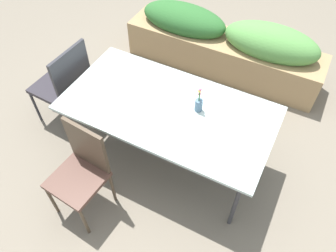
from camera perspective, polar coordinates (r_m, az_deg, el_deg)
name	(u,v)px	position (r m, az deg, el deg)	size (l,w,h in m)	color
ground_plane	(171,157)	(3.40, 0.61, -5.36)	(12.00, 12.00, 0.00)	#756B5B
dining_table	(168,110)	(2.85, 0.00, 2.73)	(1.83, 0.95, 0.74)	#B2C6C1
chair_end_left	(65,82)	(3.51, -17.39, 7.23)	(0.52, 0.52, 0.97)	#29262D
chair_near_left	(82,168)	(2.79, -14.76, -7.09)	(0.44, 0.44, 0.93)	brown
flower_vase	(199,103)	(2.76, 5.36, 3.95)	(0.07, 0.07, 0.25)	slate
planter_box	(224,45)	(4.18, 9.72, 13.65)	(2.42, 0.53, 0.78)	#9E7F56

